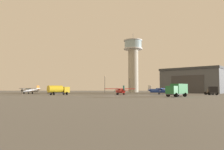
{
  "coord_description": "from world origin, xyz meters",
  "views": [
    {
      "loc": [
        4.1,
        -56.08,
        1.82
      ],
      "look_at": [
        -2.14,
        27.33,
        7.15
      ],
      "focal_mm": 35.54,
      "sensor_mm": 36.0,
      "label": 1
    }
  ],
  "objects_px": {
    "control_tower": "(133,60)",
    "airplane_blue": "(160,90)",
    "airplane_red": "(120,91)",
    "light_post_north": "(105,82)",
    "truck_fuel_tanker_yellow": "(58,90)",
    "light_post_east": "(130,83)",
    "truck_box_green": "(177,90)",
    "airplane_silver": "(30,90)",
    "truck_flatbed_black": "(212,91)"
  },
  "relations": [
    {
      "from": "truck_fuel_tanker_yellow",
      "to": "light_post_east",
      "type": "relative_size",
      "value": 0.83
    },
    {
      "from": "control_tower",
      "to": "airplane_red",
      "type": "height_order",
      "value": "control_tower"
    },
    {
      "from": "truck_box_green",
      "to": "light_post_north",
      "type": "xyz_separation_m",
      "value": [
        -22.65,
        50.36,
        3.24
      ]
    },
    {
      "from": "control_tower",
      "to": "light_post_north",
      "type": "xyz_separation_m",
      "value": [
        -13.9,
        -24.63,
        -13.6
      ]
    },
    {
      "from": "airplane_silver",
      "to": "airplane_red",
      "type": "height_order",
      "value": "airplane_silver"
    },
    {
      "from": "airplane_blue",
      "to": "truck_fuel_tanker_yellow",
      "type": "xyz_separation_m",
      "value": [
        -32.44,
        -9.34,
        0.2
      ]
    },
    {
      "from": "control_tower",
      "to": "airplane_red",
      "type": "xyz_separation_m",
      "value": [
        -5.33,
        -58.44,
        -17.17
      ]
    },
    {
      "from": "control_tower",
      "to": "light_post_east",
      "type": "height_order",
      "value": "control_tower"
    },
    {
      "from": "control_tower",
      "to": "truck_box_green",
      "type": "distance_m",
      "value": 77.36
    },
    {
      "from": "airplane_silver",
      "to": "truck_fuel_tanker_yellow",
      "type": "bearing_deg",
      "value": 75.83
    },
    {
      "from": "airplane_silver",
      "to": "airplane_blue",
      "type": "height_order",
      "value": "airplane_silver"
    },
    {
      "from": "truck_fuel_tanker_yellow",
      "to": "light_post_east",
      "type": "distance_m",
      "value": 48.09
    },
    {
      "from": "airplane_silver",
      "to": "light_post_east",
      "type": "relative_size",
      "value": 1.32
    },
    {
      "from": "truck_box_green",
      "to": "light_post_north",
      "type": "height_order",
      "value": "light_post_north"
    },
    {
      "from": "airplane_silver",
      "to": "truck_box_green",
      "type": "distance_m",
      "value": 57.54
    },
    {
      "from": "truck_box_green",
      "to": "truck_flatbed_black",
      "type": "distance_m",
      "value": 21.93
    },
    {
      "from": "control_tower",
      "to": "airplane_silver",
      "type": "distance_m",
      "value": 63.25
    },
    {
      "from": "light_post_north",
      "to": "airplane_red",
      "type": "bearing_deg",
      "value": -75.77
    },
    {
      "from": "truck_flatbed_black",
      "to": "light_post_north",
      "type": "xyz_separation_m",
      "value": [
        -36.7,
        33.52,
        3.68
      ]
    },
    {
      "from": "truck_fuel_tanker_yellow",
      "to": "light_post_east",
      "type": "xyz_separation_m",
      "value": [
        22.53,
        42.38,
        3.0
      ]
    },
    {
      "from": "airplane_red",
      "to": "airplane_blue",
      "type": "distance_m",
      "value": 14.84
    },
    {
      "from": "airplane_blue",
      "to": "truck_flatbed_black",
      "type": "bearing_deg",
      "value": -7.22
    },
    {
      "from": "control_tower",
      "to": "airplane_blue",
      "type": "distance_m",
      "value": 54.94
    },
    {
      "from": "control_tower",
      "to": "truck_flatbed_black",
      "type": "height_order",
      "value": "control_tower"
    },
    {
      "from": "control_tower",
      "to": "airplane_red",
      "type": "distance_m",
      "value": 61.14
    },
    {
      "from": "airplane_silver",
      "to": "airplane_red",
      "type": "distance_m",
      "value": 37.6
    },
    {
      "from": "control_tower",
      "to": "airplane_blue",
      "type": "height_order",
      "value": "control_tower"
    },
    {
      "from": "airplane_red",
      "to": "light_post_north",
      "type": "relative_size",
      "value": 1.18
    },
    {
      "from": "truck_box_green",
      "to": "airplane_red",
      "type": "bearing_deg",
      "value": -96.97
    },
    {
      "from": "airplane_red",
      "to": "light_post_north",
      "type": "xyz_separation_m",
      "value": [
        -8.57,
        33.81,
        3.57
      ]
    },
    {
      "from": "airplane_silver",
      "to": "airplane_red",
      "type": "bearing_deg",
      "value": 99.73
    },
    {
      "from": "airplane_blue",
      "to": "light_post_north",
      "type": "bearing_deg",
      "value": 145.27
    },
    {
      "from": "airplane_red",
      "to": "airplane_blue",
      "type": "bearing_deg",
      "value": -83.31
    },
    {
      "from": "control_tower",
      "to": "light_post_east",
      "type": "xyz_separation_m",
      "value": [
        -2.07,
        -18.57,
        -13.9
      ]
    },
    {
      "from": "truck_flatbed_black",
      "to": "light_post_north",
      "type": "distance_m",
      "value": 49.84
    },
    {
      "from": "airplane_red",
      "to": "truck_fuel_tanker_yellow",
      "type": "bearing_deg",
      "value": 76.76
    },
    {
      "from": "airplane_red",
      "to": "truck_box_green",
      "type": "relative_size",
      "value": 1.59
    },
    {
      "from": "truck_box_green",
      "to": "light_post_east",
      "type": "xyz_separation_m",
      "value": [
        -10.82,
        56.42,
        2.94
      ]
    },
    {
      "from": "airplane_red",
      "to": "truck_flatbed_black",
      "type": "xyz_separation_m",
      "value": [
        28.13,
        0.28,
        -0.11
      ]
    },
    {
      "from": "truck_fuel_tanker_yellow",
      "to": "light_post_north",
      "type": "bearing_deg",
      "value": 29.69
    },
    {
      "from": "truck_fuel_tanker_yellow",
      "to": "light_post_north",
      "type": "xyz_separation_m",
      "value": [
        10.69,
        36.32,
        3.29
      ]
    },
    {
      "from": "light_post_east",
      "to": "light_post_north",
      "type": "xyz_separation_m",
      "value": [
        -11.83,
        -6.06,
        0.29
      ]
    },
    {
      "from": "light_post_north",
      "to": "truck_box_green",
      "type": "bearing_deg",
      "value": -65.78
    },
    {
      "from": "control_tower",
      "to": "light_post_north",
      "type": "relative_size",
      "value": 4.18
    },
    {
      "from": "airplane_red",
      "to": "truck_fuel_tanker_yellow",
      "type": "height_order",
      "value": "truck_fuel_tanker_yellow"
    },
    {
      "from": "airplane_silver",
      "to": "light_post_north",
      "type": "xyz_separation_m",
      "value": [
        26.69,
        20.78,
        3.44
      ]
    },
    {
      "from": "truck_flatbed_black",
      "to": "airplane_red",
      "type": "bearing_deg",
      "value": -84.41
    },
    {
      "from": "truck_flatbed_black",
      "to": "truck_fuel_tanker_yellow",
      "type": "bearing_deg",
      "value": -81.61
    },
    {
      "from": "control_tower",
      "to": "airplane_silver",
      "type": "xyz_separation_m",
      "value": [
        -40.59,
        -45.41,
        -17.04
      ]
    },
    {
      "from": "light_post_east",
      "to": "truck_fuel_tanker_yellow",
      "type": "bearing_deg",
      "value": -117.99
    }
  ]
}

